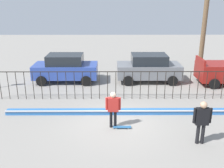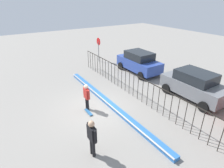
{
  "view_description": "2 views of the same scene",
  "coord_description": "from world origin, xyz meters",
  "px_view_note": "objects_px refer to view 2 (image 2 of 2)",
  "views": [
    {
      "loc": [
        -0.3,
        -10.84,
        5.54
      ],
      "look_at": [
        -0.22,
        1.73,
        1.33
      ],
      "focal_mm": 41.5,
      "sensor_mm": 36.0,
      "label": 1
    },
    {
      "loc": [
        8.83,
        -4.36,
        6.29
      ],
      "look_at": [
        -0.2,
        1.39,
        1.26
      ],
      "focal_mm": 29.87,
      "sensor_mm": 36.0,
      "label": 2
    }
  ],
  "objects_px": {
    "skateboard": "(89,112)",
    "stop_sign": "(99,46)",
    "skateboarder": "(87,95)",
    "parked_car_blue": "(139,62)",
    "camera_operator": "(92,135)",
    "parked_car_gray": "(194,85)"
  },
  "relations": [
    {
      "from": "parked_car_blue",
      "to": "stop_sign",
      "type": "xyz_separation_m",
      "value": [
        -4.69,
        -1.54,
        0.64
      ]
    },
    {
      "from": "parked_car_blue",
      "to": "parked_car_gray",
      "type": "distance_m",
      "value": 5.69
    },
    {
      "from": "parked_car_blue",
      "to": "parked_car_gray",
      "type": "bearing_deg",
      "value": 1.07
    },
    {
      "from": "stop_sign",
      "to": "parked_car_blue",
      "type": "bearing_deg",
      "value": 18.23
    },
    {
      "from": "parked_car_blue",
      "to": "stop_sign",
      "type": "relative_size",
      "value": 1.72
    },
    {
      "from": "skateboarder",
      "to": "parked_car_blue",
      "type": "bearing_deg",
      "value": 102.26
    },
    {
      "from": "skateboarder",
      "to": "stop_sign",
      "type": "bearing_deg",
      "value": 133.64
    },
    {
      "from": "skateboarder",
      "to": "camera_operator",
      "type": "height_order",
      "value": "camera_operator"
    },
    {
      "from": "parked_car_gray",
      "to": "skateboarder",
      "type": "bearing_deg",
      "value": -107.16
    },
    {
      "from": "camera_operator",
      "to": "stop_sign",
      "type": "bearing_deg",
      "value": 2.59
    },
    {
      "from": "skateboard",
      "to": "parked_car_gray",
      "type": "height_order",
      "value": "parked_car_gray"
    },
    {
      "from": "skateboard",
      "to": "camera_operator",
      "type": "relative_size",
      "value": 0.45
    },
    {
      "from": "parked_car_blue",
      "to": "parked_car_gray",
      "type": "height_order",
      "value": "same"
    },
    {
      "from": "skateboard",
      "to": "stop_sign",
      "type": "xyz_separation_m",
      "value": [
        -8.27,
        5.26,
        1.56
      ]
    },
    {
      "from": "skateboarder",
      "to": "parked_car_blue",
      "type": "xyz_separation_m",
      "value": [
        -3.18,
        6.68,
        -0.03
      ]
    },
    {
      "from": "parked_car_gray",
      "to": "camera_operator",
      "type": "bearing_deg",
      "value": -80.05
    },
    {
      "from": "skateboarder",
      "to": "skateboard",
      "type": "xyz_separation_m",
      "value": [
        0.4,
        -0.13,
        -0.94
      ]
    },
    {
      "from": "skateboard",
      "to": "stop_sign",
      "type": "bearing_deg",
      "value": 134.93
    },
    {
      "from": "skateboard",
      "to": "camera_operator",
      "type": "bearing_deg",
      "value": -35.15
    },
    {
      "from": "skateboard",
      "to": "parked_car_gray",
      "type": "distance_m",
      "value": 7.19
    },
    {
      "from": "skateboarder",
      "to": "camera_operator",
      "type": "relative_size",
      "value": 0.93
    },
    {
      "from": "skateboarder",
      "to": "parked_car_blue",
      "type": "distance_m",
      "value": 7.4
    }
  ]
}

